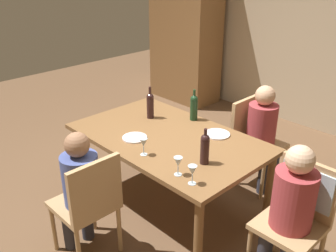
% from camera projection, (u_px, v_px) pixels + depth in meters
% --- Properties ---
extents(ground_plane, '(10.00, 10.00, 0.00)m').
position_uv_depth(ground_plane, '(168.00, 203.00, 3.76)').
color(ground_plane, brown).
extents(rear_room_partition, '(6.40, 0.12, 2.70)m').
position_uv_depth(rear_room_partition, '(320.00, 29.00, 4.92)').
color(rear_room_partition, tan).
rests_on(rear_room_partition, ground_plane).
extents(armoire_cabinet, '(1.18, 0.62, 2.18)m').
position_uv_depth(armoire_cabinet, '(185.00, 32.00, 6.04)').
color(armoire_cabinet, brown).
rests_on(armoire_cabinet, ground_plane).
extents(dining_table, '(1.76, 1.08, 0.74)m').
position_uv_depth(dining_table, '(168.00, 144.00, 3.48)').
color(dining_table, brown).
rests_on(dining_table, ground_plane).
extents(chair_far_right, '(0.44, 0.44, 0.92)m').
position_uv_depth(chair_far_right, '(253.00, 136.00, 3.91)').
color(chair_far_right, tan).
rests_on(chair_far_right, ground_plane).
extents(chair_near, '(0.44, 0.44, 0.92)m').
position_uv_depth(chair_near, '(89.00, 201.00, 2.90)').
color(chair_near, tan).
rests_on(chair_near, ground_plane).
extents(chair_right_end, '(0.44, 0.46, 0.92)m').
position_uv_depth(chair_right_end, '(300.00, 204.00, 2.76)').
color(chair_right_end, tan).
rests_on(chair_right_end, ground_plane).
extents(person_woman_host, '(0.34, 0.29, 1.10)m').
position_uv_depth(person_woman_host, '(263.00, 130.00, 3.79)').
color(person_woman_host, '#33333D').
rests_on(person_woman_host, ground_plane).
extents(person_man_bearded, '(0.33, 0.28, 1.08)m').
position_uv_depth(person_man_bearded, '(80.00, 185.00, 2.93)').
color(person_man_bearded, '#33333D').
rests_on(person_man_bearded, ground_plane).
extents(person_man_guest, '(0.30, 0.34, 1.12)m').
position_uv_depth(person_man_guest, '(291.00, 207.00, 2.65)').
color(person_man_guest, '#33333D').
rests_on(person_man_guest, ground_plane).
extents(wine_bottle_tall_green, '(0.07, 0.07, 0.33)m').
position_uv_depth(wine_bottle_tall_green, '(150.00, 105.00, 3.77)').
color(wine_bottle_tall_green, black).
rests_on(wine_bottle_tall_green, dining_table).
extents(wine_bottle_dark_red, '(0.08, 0.08, 0.31)m').
position_uv_depth(wine_bottle_dark_red, '(194.00, 107.00, 3.72)').
color(wine_bottle_dark_red, '#19381E').
rests_on(wine_bottle_dark_red, dining_table).
extents(wine_bottle_short_olive, '(0.07, 0.07, 0.30)m').
position_uv_depth(wine_bottle_short_olive, '(205.00, 148.00, 2.95)').
color(wine_bottle_short_olive, black).
rests_on(wine_bottle_short_olive, dining_table).
extents(wine_glass_near_left, '(0.07, 0.07, 0.15)m').
position_uv_depth(wine_glass_near_left, '(192.00, 171.00, 2.69)').
color(wine_glass_near_left, silver).
rests_on(wine_glass_near_left, dining_table).
extents(wine_glass_centre, '(0.07, 0.07, 0.15)m').
position_uv_depth(wine_glass_centre, '(144.00, 143.00, 3.08)').
color(wine_glass_centre, silver).
rests_on(wine_glass_centre, dining_table).
extents(wine_glass_near_right, '(0.07, 0.07, 0.15)m').
position_uv_depth(wine_glass_near_right, '(178.00, 162.00, 2.80)').
color(wine_glass_near_right, silver).
rests_on(wine_glass_near_right, dining_table).
extents(dinner_plate_host, '(0.22, 0.22, 0.01)m').
position_uv_depth(dinner_plate_host, '(135.00, 138.00, 3.40)').
color(dinner_plate_host, white).
rests_on(dinner_plate_host, dining_table).
extents(dinner_plate_guest_left, '(0.23, 0.23, 0.01)m').
position_uv_depth(dinner_plate_guest_left, '(217.00, 134.00, 3.46)').
color(dinner_plate_guest_left, white).
rests_on(dinner_plate_guest_left, dining_table).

